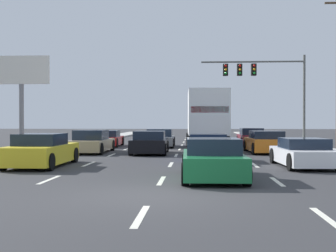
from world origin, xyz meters
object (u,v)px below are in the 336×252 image
(car_gray, at_px, (160,139))
(car_maroon, at_px, (251,138))
(car_tan, at_px, (91,142))
(car_black, at_px, (150,143))
(box_truck, at_px, (207,116))
(traffic_signal_mast, at_px, (257,76))
(car_red, at_px, (107,139))
(roadside_billboard, at_px, (21,81))
(car_orange, at_px, (266,143))
(car_white, at_px, (304,153))
(car_blue, at_px, (208,148))
(car_yellow, at_px, (42,151))
(car_green, at_px, (213,160))

(car_gray, bearing_deg, car_maroon, 16.60)
(car_tan, bearing_deg, car_black, -11.92)
(box_truck, distance_m, traffic_signal_mast, 9.81)
(car_red, xyz_separation_m, car_gray, (3.79, -0.37, 0.04))
(car_tan, bearing_deg, roadside_billboard, 131.56)
(car_gray, relative_size, car_orange, 1.03)
(car_black, relative_size, roadside_billboard, 0.60)
(box_truck, distance_m, car_white, 11.79)
(car_red, distance_m, car_white, 17.20)
(car_gray, distance_m, car_orange, 8.46)
(box_truck, distance_m, car_blue, 8.59)
(car_black, xyz_separation_m, traffic_signal_mast, (7.51, 12.64, 4.91))
(car_yellow, bearing_deg, car_tan, 88.65)
(car_tan, bearing_deg, car_yellow, -91.35)
(car_blue, bearing_deg, car_gray, 105.86)
(car_maroon, bearing_deg, car_tan, -141.54)
(traffic_signal_mast, xyz_separation_m, roadside_billboard, (-18.22, -3.65, -0.63))
(car_black, height_order, car_white, car_black)
(car_green, xyz_separation_m, traffic_signal_mast, (4.48, 23.09, 4.92))
(car_white, bearing_deg, car_tan, 143.79)
(car_gray, xyz_separation_m, traffic_signal_mast, (7.48, 5.99, 4.92))
(box_truck, relative_size, car_blue, 1.84)
(roadside_billboard, bearing_deg, car_tan, -48.44)
(traffic_signal_mast, bearing_deg, car_tan, -132.40)
(car_green, distance_m, traffic_signal_mast, 24.03)
(car_black, xyz_separation_m, car_maroon, (6.54, 8.59, 0.01))
(car_tan, distance_m, car_orange, 9.80)
(car_red, bearing_deg, car_white, -52.65)
(car_green, bearing_deg, box_truck, 89.36)
(car_orange, xyz_separation_m, traffic_signal_mast, (1.09, 11.54, 4.90))
(car_maroon, bearing_deg, roadside_billboard, 178.70)
(car_blue, relative_size, car_white, 1.00)
(car_green, height_order, car_white, car_green)
(car_yellow, relative_size, car_white, 1.08)
(car_yellow, bearing_deg, car_black, 62.99)
(car_blue, height_order, car_green, car_green)
(car_maroon, bearing_deg, traffic_signal_mast, 76.54)
(car_yellow, bearing_deg, box_truck, 59.55)
(car_tan, xyz_separation_m, box_truck, (6.58, 3.79, 1.51))
(box_truck, xyz_separation_m, car_blue, (-0.15, -8.45, -1.52))
(box_truck, distance_m, roadside_billboard, 14.87)
(car_tan, height_order, car_blue, car_tan)
(car_tan, relative_size, car_green, 1.08)
(car_blue, bearing_deg, car_maroon, 74.42)
(car_white, bearing_deg, car_gray, 116.55)
(car_blue, distance_m, car_orange, 6.07)
(car_gray, height_order, roadside_billboard, roadside_billboard)
(car_orange, bearing_deg, car_black, -170.23)
(car_orange, bearing_deg, car_tan, -177.72)
(car_blue, distance_m, car_white, 4.53)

